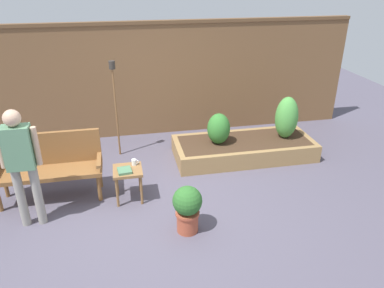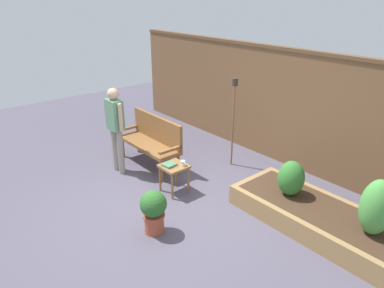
{
  "view_description": "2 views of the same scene",
  "coord_description": "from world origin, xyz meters",
  "views": [
    {
      "loc": [
        -0.31,
        -4.22,
        2.98
      ],
      "look_at": [
        0.61,
        0.37,
        0.75
      ],
      "focal_mm": 34.38,
      "sensor_mm": 36.0,
      "label": 1
    },
    {
      "loc": [
        3.81,
        -2.79,
        3.05
      ],
      "look_at": [
        -0.1,
        0.5,
        0.86
      ],
      "focal_mm": 33.48,
      "sensor_mm": 36.0,
      "label": 2
    }
  ],
  "objects": [
    {
      "name": "cup_on_table",
      "position": [
        -0.21,
        0.41,
        0.52
      ],
      "size": [
        0.11,
        0.07,
        0.09
      ],
      "color": "white",
      "rests_on": "side_table"
    },
    {
      "name": "person_by_bench",
      "position": [
        -1.54,
        -0.03,
        0.93
      ],
      "size": [
        0.47,
        0.2,
        1.56
      ],
      "color": "gray",
      "rests_on": "ground_plane"
    },
    {
      "name": "shrub_near_bench",
      "position": [
        1.25,
        1.24,
        0.56
      ],
      "size": [
        0.38,
        0.38,
        0.53
      ],
      "color": "brown",
      "rests_on": "raised_planter_bed"
    },
    {
      "name": "potted_boxwood",
      "position": [
        0.37,
        -0.57,
        0.36
      ],
      "size": [
        0.37,
        0.37,
        0.63
      ],
      "color": "#A84C33",
      "rests_on": "ground_plane"
    },
    {
      "name": "book_on_table",
      "position": [
        -0.35,
        0.24,
        0.5
      ],
      "size": [
        0.2,
        0.22,
        0.03
      ],
      "primitive_type": "cube",
      "rotation": [
        0.0,
        0.0,
        0.12
      ],
      "color": "#4C7A56",
      "rests_on": "side_table"
    },
    {
      "name": "shrub_far_corner",
      "position": [
        2.46,
        1.24,
        0.67
      ],
      "size": [
        0.39,
        0.39,
        0.74
      ],
      "color": "brown",
      "rests_on": "raised_planter_bed"
    },
    {
      "name": "fence_back",
      "position": [
        0.0,
        2.6,
        1.09
      ],
      "size": [
        8.4,
        0.14,
        2.16
      ],
      "color": "brown",
      "rests_on": "ground_plane"
    },
    {
      "name": "ground_plane",
      "position": [
        0.0,
        0.0,
        0.0
      ],
      "size": [
        14.0,
        14.0,
        0.0
      ],
      "primitive_type": "plane",
      "color": "#514C5B"
    },
    {
      "name": "raised_planter_bed",
      "position": [
        1.71,
        1.24,
        0.15
      ],
      "size": [
        2.4,
        1.0,
        0.3
      ],
      "color": "#997547",
      "rests_on": "ground_plane"
    },
    {
      "name": "garden_bench",
      "position": [
        -1.38,
        0.62,
        0.54
      ],
      "size": [
        1.44,
        0.48,
        0.94
      ],
      "color": "brown",
      "rests_on": "ground_plane"
    },
    {
      "name": "tiki_torch",
      "position": [
        -0.41,
        1.75,
        1.14
      ],
      "size": [
        0.1,
        0.1,
        1.66
      ],
      "color": "brown",
      "rests_on": "ground_plane"
    },
    {
      "name": "side_table",
      "position": [
        -0.31,
        0.3,
        0.4
      ],
      "size": [
        0.4,
        0.4,
        0.48
      ],
      "color": "olive",
      "rests_on": "ground_plane"
    }
  ]
}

